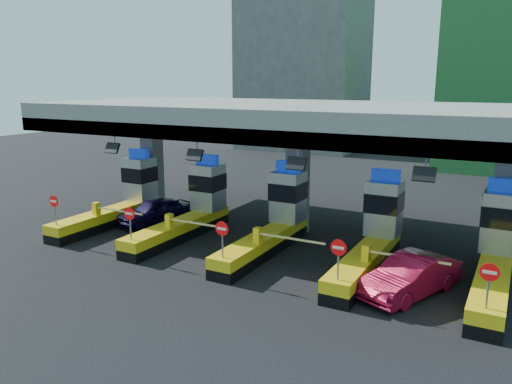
% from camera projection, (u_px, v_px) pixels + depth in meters
% --- Properties ---
extents(ground, '(120.00, 120.00, 0.00)m').
position_uv_depth(ground, '(272.00, 248.00, 24.86)').
color(ground, black).
rests_on(ground, ground).
extents(toll_canopy, '(28.00, 12.09, 7.00)m').
position_uv_depth(toll_canopy, '(298.00, 121.00, 25.99)').
color(toll_canopy, slate).
rests_on(toll_canopy, ground).
extents(toll_lane_far_left, '(4.43, 8.00, 4.16)m').
position_uv_depth(toll_lane_far_left, '(124.00, 198.00, 29.46)').
color(toll_lane_far_left, black).
rests_on(toll_lane_far_left, ground).
extents(toll_lane_left, '(4.43, 8.00, 4.16)m').
position_uv_depth(toll_lane_left, '(193.00, 208.00, 27.13)').
color(toll_lane_left, black).
rests_on(toll_lane_left, ground).
extents(toll_lane_center, '(4.43, 8.00, 4.16)m').
position_uv_depth(toll_lane_center, '(275.00, 220.00, 24.80)').
color(toll_lane_center, black).
rests_on(toll_lane_center, ground).
extents(toll_lane_right, '(4.43, 8.00, 4.16)m').
position_uv_depth(toll_lane_right, '(374.00, 234.00, 22.47)').
color(toll_lane_right, black).
rests_on(toll_lane_right, ground).
extents(toll_lane_far_right, '(4.43, 8.00, 4.16)m').
position_uv_depth(toll_lane_far_right, '(497.00, 252.00, 20.14)').
color(toll_lane_far_right, black).
rests_on(toll_lane_far_right, ground).
extents(bg_building_concrete, '(14.00, 10.00, 18.00)m').
position_uv_depth(bg_building_concrete, '(303.00, 74.00, 60.31)').
color(bg_building_concrete, '#4C4C49').
rests_on(bg_building_concrete, ground).
extents(van, '(3.15, 4.81, 1.52)m').
position_uv_depth(van, '(155.00, 212.00, 28.91)').
color(van, black).
rests_on(van, ground).
extents(red_car, '(3.34, 4.98, 1.55)m').
position_uv_depth(red_car, '(411.00, 276.00, 19.30)').
color(red_car, maroon).
rests_on(red_car, ground).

